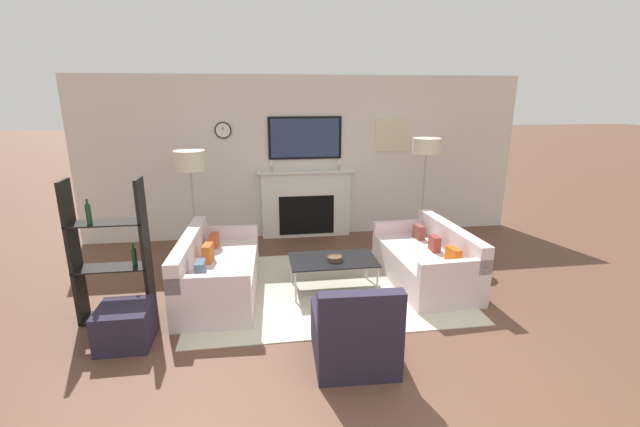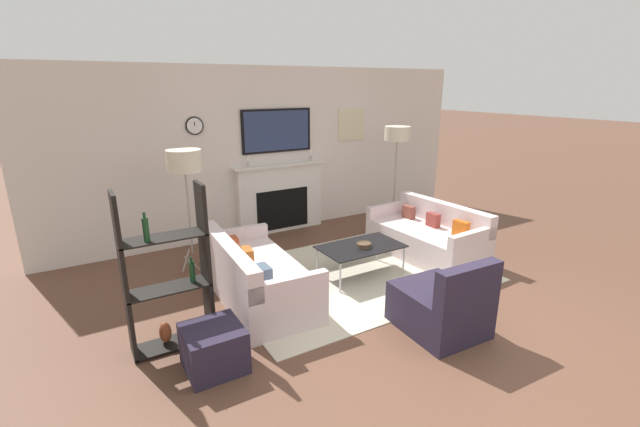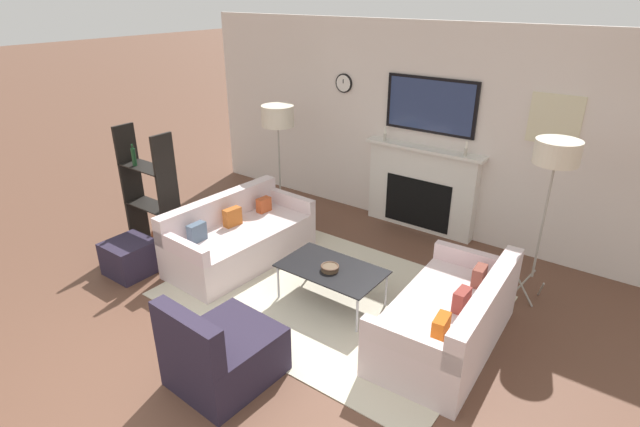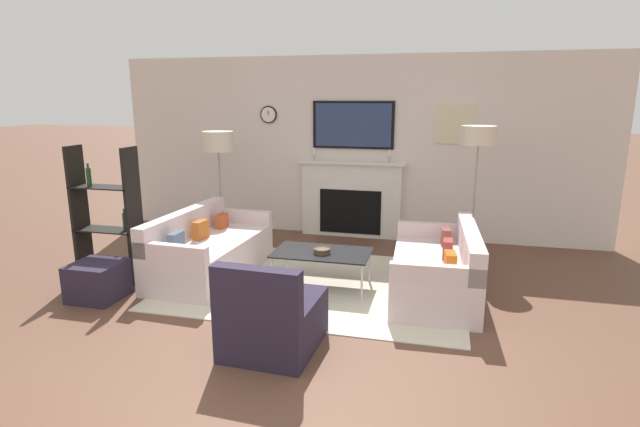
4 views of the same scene
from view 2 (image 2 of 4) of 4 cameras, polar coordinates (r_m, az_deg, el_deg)
ground_plane at (r=4.39m, az=21.27°, el=-17.82°), size 60.00×60.00×0.00m
fireplace_wall at (r=7.22m, az=-5.73°, el=7.31°), size 7.43×0.28×2.70m
area_rug at (r=5.73m, az=4.22°, el=-8.09°), size 3.31×2.38×0.01m
couch_left at (r=5.02m, az=-8.56°, el=-8.48°), size 0.94×1.82×0.77m
couch_right at (r=6.44m, az=14.16°, el=-3.09°), size 0.94×1.72×0.75m
armchair at (r=4.57m, az=15.98°, el=-11.81°), size 0.76×0.86×0.83m
coffee_table at (r=5.56m, az=5.46°, el=-4.57°), size 1.07×0.63×0.42m
decorative_bowl at (r=5.51m, az=5.88°, el=-4.15°), size 0.19×0.19×0.06m
floor_lamp_left at (r=5.69m, az=-17.63°, el=6.56°), size 0.44×0.44×1.64m
floor_lamp_right at (r=7.29m, az=10.27°, el=10.25°), size 0.42×0.42×1.76m
shelf_unit at (r=4.23m, az=-19.57°, el=-8.42°), size 0.76×0.28×1.56m
ottoman at (r=4.04m, az=-13.98°, el=-17.00°), size 0.50×0.50×0.40m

